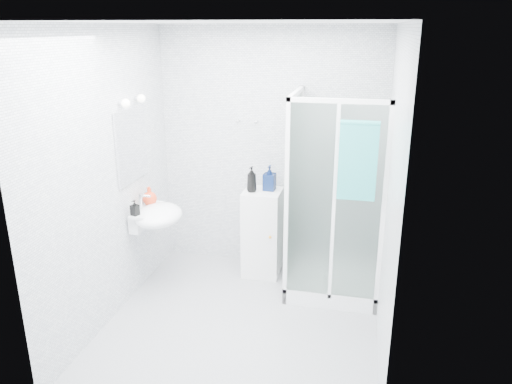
% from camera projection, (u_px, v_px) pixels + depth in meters
% --- Properties ---
extents(room, '(2.40, 2.60, 2.60)m').
position_uv_depth(room, '(241.00, 187.00, 4.14)').
color(room, silver).
rests_on(room, ground).
extents(shower_enclosure, '(0.90, 0.95, 2.00)m').
position_uv_depth(shower_enclosure, '(325.00, 250.00, 4.98)').
color(shower_enclosure, white).
rests_on(shower_enclosure, ground).
extents(wall_basin, '(0.46, 0.56, 0.35)m').
position_uv_depth(wall_basin, '(156.00, 216.00, 4.92)').
color(wall_basin, white).
rests_on(wall_basin, ground).
extents(mirror, '(0.02, 0.60, 0.70)m').
position_uv_depth(mirror, '(132.00, 145.00, 4.74)').
color(mirror, white).
rests_on(mirror, room).
extents(vanity_lights, '(0.10, 0.40, 0.08)m').
position_uv_depth(vanity_lights, '(133.00, 101.00, 4.60)').
color(vanity_lights, silver).
rests_on(vanity_lights, room).
extents(wall_hooks, '(0.23, 0.06, 0.03)m').
position_uv_depth(wall_hooks, '(247.00, 121.00, 5.25)').
color(wall_hooks, silver).
rests_on(wall_hooks, room).
extents(storage_cabinet, '(0.39, 0.42, 0.94)m').
position_uv_depth(storage_cabinet, '(262.00, 233.00, 5.34)').
color(storage_cabinet, white).
rests_on(storage_cabinet, ground).
extents(hand_towel, '(0.33, 0.05, 0.69)m').
position_uv_depth(hand_towel, '(358.00, 159.00, 4.22)').
color(hand_towel, teal).
rests_on(hand_towel, shower_enclosure).
extents(shampoo_bottle_a, '(0.12, 0.12, 0.27)m').
position_uv_depth(shampoo_bottle_a, '(252.00, 179.00, 5.13)').
color(shampoo_bottle_a, black).
rests_on(shampoo_bottle_a, storage_cabinet).
extents(shampoo_bottle_b, '(0.13, 0.13, 0.26)m').
position_uv_depth(shampoo_bottle_b, '(269.00, 178.00, 5.18)').
color(shampoo_bottle_b, '#0B1A42').
rests_on(shampoo_bottle_b, storage_cabinet).
extents(soap_dispenser_orange, '(0.18, 0.18, 0.19)m').
position_uv_depth(soap_dispenser_orange, '(150.00, 196.00, 5.01)').
color(soap_dispenser_orange, red).
rests_on(soap_dispenser_orange, wall_basin).
extents(soap_dispenser_black, '(0.09, 0.09, 0.15)m').
position_uv_depth(soap_dispenser_black, '(135.00, 208.00, 4.73)').
color(soap_dispenser_black, black).
rests_on(soap_dispenser_black, wall_basin).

